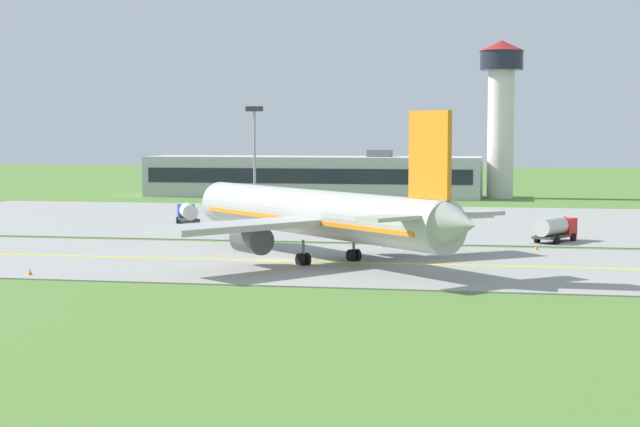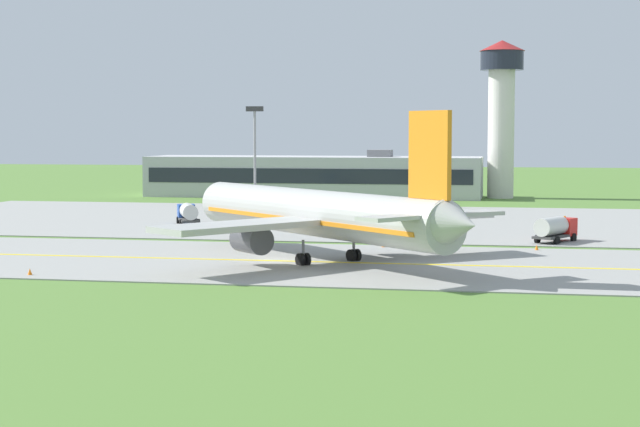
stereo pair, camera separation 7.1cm
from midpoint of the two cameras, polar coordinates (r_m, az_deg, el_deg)
The scene contains 14 objects.
ground_plane at distance 88.81m, azimuth -2.43°, elevation -2.69°, with size 500.00×500.00×0.00m, color #517A33.
taxiway_strip at distance 88.80m, azimuth -2.43°, elevation -2.66°, with size 240.00×28.00×0.10m, color gray.
apron_pad at distance 128.66m, azimuth 6.20°, elevation -0.46°, with size 140.00×52.00×0.10m, color gray.
taxiway_centreline at distance 88.79m, azimuth -2.43°, elevation -2.62°, with size 220.00×0.60×0.01m, color yellow.
airplane_lead at distance 88.19m, azimuth -0.09°, elevation -0.04°, with size 31.23×31.23×12.70m.
service_truck_baggage at distance 106.36m, azimuth 12.82°, elevation -0.78°, with size 4.66×6.25×2.65m.
service_truck_catering at distance 137.07m, azimuth -3.32°, elevation 0.49°, with size 3.87×6.34×2.65m.
service_truck_pushback at distance 124.30m, azimuth -7.32°, elevation 0.05°, with size 4.34×6.31×2.65m.
terminal_building at distance 179.13m, azimuth -0.35°, elevation 2.06°, with size 57.59×13.69×8.14m.
control_tower at distance 177.47m, azimuth 9.94°, elevation 6.01°, with size 7.60×7.60×26.52m.
apron_light_mast at distance 143.66m, azimuth -3.65°, elevation 3.78°, with size 2.40×0.50×14.70m.
traffic_cone_near_edge at distance 98.95m, azimuth 11.84°, elevation -1.87°, with size 0.44×0.44×0.60m, color orange.
traffic_cone_mid_edge at distance 83.12m, azimuth -15.73°, elevation -3.14°, with size 0.44×0.44×0.60m, color orange.
traffic_cone_far_edge at distance 99.47m, azimuth 3.49°, elevation -1.75°, with size 0.44×0.44×0.60m, color orange.
Camera 1 is at (20.09, -85.79, 11.10)m, focal length 58.02 mm.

